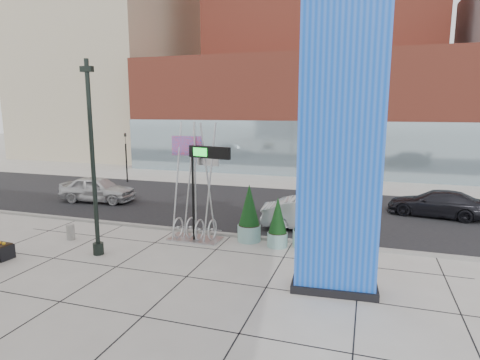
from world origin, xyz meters
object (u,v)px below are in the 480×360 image
(blue_pylon, at_px, (340,157))
(concrete_bollard, at_px, (71,232))
(lamp_post, at_px, (94,178))
(car_silver_mid, at_px, (310,215))
(public_art_sculpture, at_px, (195,210))
(overhead_street_sign, at_px, (208,160))
(car_white_west, at_px, (98,189))

(blue_pylon, height_order, concrete_bollard, blue_pylon)
(blue_pylon, height_order, lamp_post, blue_pylon)
(blue_pylon, height_order, car_silver_mid, blue_pylon)
(concrete_bollard, height_order, car_silver_mid, car_silver_mid)
(public_art_sculpture, relative_size, concrete_bollard, 7.58)
(concrete_bollard, xyz_separation_m, car_silver_mid, (10.47, 4.92, 0.43))
(lamp_post, xyz_separation_m, overhead_street_sign, (3.87, 2.83, 0.55))
(overhead_street_sign, bearing_deg, lamp_post, -130.37)
(car_white_west, bearing_deg, blue_pylon, -123.54)
(overhead_street_sign, bearing_deg, concrete_bollard, -152.57)
(public_art_sculpture, distance_m, concrete_bollard, 5.96)
(public_art_sculpture, height_order, car_white_west, public_art_sculpture)
(concrete_bollard, bearing_deg, overhead_street_sign, 13.96)
(concrete_bollard, relative_size, overhead_street_sign, 0.16)
(car_silver_mid, bearing_deg, concrete_bollard, 109.27)
(lamp_post, distance_m, car_silver_mid, 10.39)
(concrete_bollard, bearing_deg, car_white_west, 118.23)
(lamp_post, relative_size, car_white_west, 1.63)
(overhead_street_sign, bearing_deg, blue_pylon, -15.64)
(lamp_post, height_order, public_art_sculpture, lamp_post)
(lamp_post, xyz_separation_m, car_silver_mid, (7.99, 6.17, -2.47))
(blue_pylon, relative_size, public_art_sculpture, 1.71)
(concrete_bollard, bearing_deg, lamp_post, -26.79)
(car_silver_mid, bearing_deg, public_art_sculpture, 116.86)
(blue_pylon, relative_size, car_silver_mid, 1.94)
(blue_pylon, xyz_separation_m, lamp_post, (-9.76, 0.44, -1.28))
(overhead_street_sign, xyz_separation_m, car_white_west, (-10.08, 5.37, -2.98))
(lamp_post, distance_m, car_white_west, 10.57)
(public_art_sculpture, relative_size, car_white_west, 1.12)
(overhead_street_sign, height_order, car_white_west, overhead_street_sign)
(car_silver_mid, bearing_deg, car_white_west, 75.96)
(lamp_post, height_order, concrete_bollard, lamp_post)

